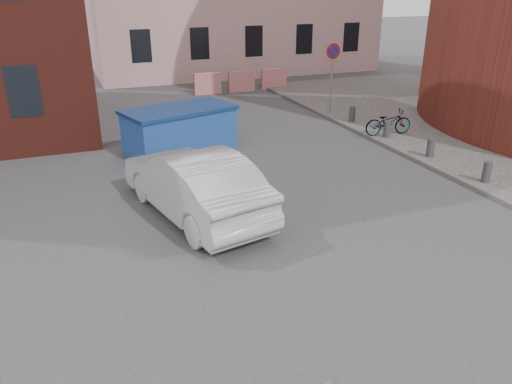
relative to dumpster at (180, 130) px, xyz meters
name	(u,v)px	position (x,y,z in m)	size (l,w,h in m)	color
ground	(297,248)	(0.72, -6.92, -0.70)	(120.00, 120.00, 0.00)	#38383A
no_parking_sign	(332,63)	(6.72, 2.57, 1.31)	(0.60, 0.09, 2.65)	gray
bollards	(430,148)	(6.72, -3.52, -0.31)	(0.22, 9.02, 0.55)	#3A3A3D
barriers	(242,81)	(4.92, 8.08, -0.20)	(4.70, 0.18, 1.00)	red
dumpster	(180,130)	(0.00, 0.00, 0.00)	(3.68, 2.61, 1.40)	#234FA7
silver_car	(194,183)	(-0.76, -4.62, 0.07)	(1.63, 4.66, 1.54)	#B4B6BC
bicycle	(388,122)	(6.92, -1.08, -0.15)	(0.58, 1.66, 0.87)	black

